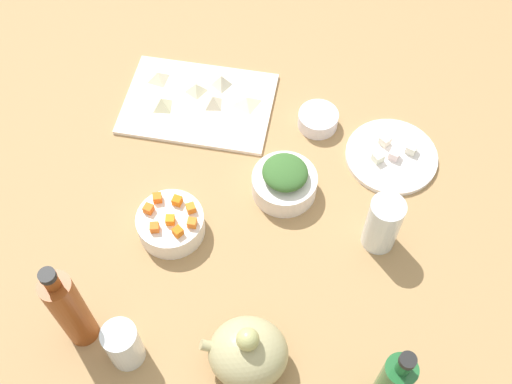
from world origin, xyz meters
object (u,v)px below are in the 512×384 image
at_px(bowl_greens, 284,184).
at_px(bowl_small_side, 318,120).
at_px(cutting_board, 198,103).
at_px(drinking_glass_1, 123,345).
at_px(drinking_glass_0, 383,224).
at_px(bottle_0, 70,309).
at_px(teapot, 248,352).
at_px(bowl_carrots, 171,224).
at_px(plate_tofu, 391,156).
at_px(bottle_1, 392,384).

height_order(bowl_greens, bowl_small_side, bowl_greens).
xyz_separation_m(cutting_board, bowl_small_side, (-0.29, 0.04, 0.01)).
xyz_separation_m(cutting_board, drinking_glass_1, (0.05, 0.63, 0.05)).
height_order(bowl_small_side, drinking_glass_0, drinking_glass_0).
distance_m(cutting_board, bottle_0, 0.62).
bearing_deg(teapot, drinking_glass_0, -130.97).
relative_size(bowl_small_side, drinking_glass_0, 0.67).
distance_m(drinking_glass_0, drinking_glass_1, 0.56).
bearing_deg(drinking_glass_0, drinking_glass_1, 31.38).
distance_m(bowl_carrots, bowl_small_side, 0.43).
relative_size(bowl_greens, bottle_0, 0.54).
bearing_deg(bowl_greens, bowl_carrots, 27.70).
relative_size(plate_tofu, bowl_greens, 1.47).
relative_size(bowl_carrots, bowl_small_side, 1.51).
relative_size(bowl_small_side, drinking_glass_1, 0.85).
xyz_separation_m(teapot, drinking_glass_1, (0.23, 0.01, -0.00)).
xyz_separation_m(bowl_carrots, bottle_1, (-0.44, 0.32, 0.07)).
distance_m(plate_tofu, drinking_glass_1, 0.72).
distance_m(cutting_board, bowl_small_side, 0.29).
distance_m(teapot, bottle_1, 0.26).
relative_size(cutting_board, teapot, 2.18).
xyz_separation_m(bowl_small_side, drinking_glass_1, (0.34, 0.59, 0.04)).
bearing_deg(cutting_board, bottle_1, 122.94).
distance_m(bowl_carrots, bottle_0, 0.29).
distance_m(bowl_greens, bottle_0, 0.52).
xyz_separation_m(bowl_carrots, bottle_0, (0.13, 0.24, 0.09)).
height_order(bowl_greens, drinking_glass_0, drinking_glass_0).
distance_m(plate_tofu, bowl_small_side, 0.19).
relative_size(bowl_greens, bowl_carrots, 1.01).
bearing_deg(teapot, plate_tofu, -119.24).
xyz_separation_m(bowl_carrots, drinking_glass_1, (0.04, 0.28, 0.03)).
xyz_separation_m(cutting_board, bottle_1, (-0.43, 0.67, 0.10)).
xyz_separation_m(plate_tofu, drinking_glass_1, (0.51, 0.51, 0.05)).
relative_size(bottle_0, drinking_glass_0, 1.89).
relative_size(teapot, drinking_glass_0, 1.17).
height_order(bowl_small_side, teapot, teapot).
bearing_deg(bowl_small_side, plate_tofu, 154.64).
height_order(drinking_glass_0, drinking_glass_1, drinking_glass_0).
height_order(bowl_carrots, bottle_0, bottle_0).
distance_m(bottle_0, bottle_1, 0.58).
height_order(bowl_carrots, teapot, teapot).
relative_size(cutting_board, drinking_glass_1, 3.19).
bearing_deg(plate_tofu, bottle_1, 86.87).
relative_size(bowl_small_side, teapot, 0.58).
relative_size(plate_tofu, teapot, 1.29).
bearing_deg(bowl_greens, bottle_0, 44.63).
height_order(cutting_board, bottle_0, bottle_0).
xyz_separation_m(bowl_carrots, bowl_small_side, (-0.30, -0.32, -0.01)).
bearing_deg(plate_tofu, bowl_carrots, 26.37).
height_order(bottle_1, drinking_glass_0, bottle_1).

